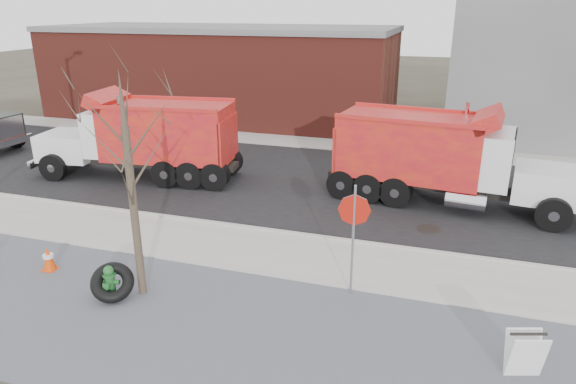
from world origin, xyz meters
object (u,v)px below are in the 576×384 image
(fire_hydrant, at_px, (110,283))
(truck_tire, at_px, (112,282))
(stop_sign, at_px, (354,222))
(sandwich_board, at_px, (525,354))
(dump_truck_red_a, at_px, (441,155))
(dump_truck_red_b, at_px, (145,135))

(fire_hydrant, relative_size, truck_tire, 0.64)
(fire_hydrant, bearing_deg, truck_tire, -26.48)
(stop_sign, bearing_deg, sandwich_board, -12.66)
(dump_truck_red_a, bearing_deg, dump_truck_red_b, -169.96)
(fire_hydrant, height_order, dump_truck_red_a, dump_truck_red_a)
(stop_sign, height_order, dump_truck_red_a, dump_truck_red_a)
(stop_sign, xyz_separation_m, dump_truck_red_b, (-9.24, 6.12, -0.15))
(dump_truck_red_a, bearing_deg, fire_hydrant, -122.01)
(truck_tire, distance_m, sandwich_board, 8.68)
(stop_sign, relative_size, sandwich_board, 2.98)
(fire_hydrant, bearing_deg, dump_truck_red_a, 40.44)
(truck_tire, bearing_deg, sandwich_board, 0.01)
(fire_hydrant, relative_size, stop_sign, 0.30)
(stop_sign, distance_m, dump_truck_red_b, 11.09)
(dump_truck_red_b, bearing_deg, fire_hydrant, 109.11)
(stop_sign, height_order, dump_truck_red_b, dump_truck_red_b)
(stop_sign, bearing_deg, fire_hydrant, -145.43)
(truck_tire, height_order, stop_sign, stop_sign)
(fire_hydrant, xyz_separation_m, truck_tire, (0.09, -0.02, 0.05))
(truck_tire, xyz_separation_m, dump_truck_red_a, (6.82, 8.59, 1.27))
(stop_sign, xyz_separation_m, dump_truck_red_a, (1.66, 6.73, -0.15))
(sandwich_board, bearing_deg, truck_tire, 162.47)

